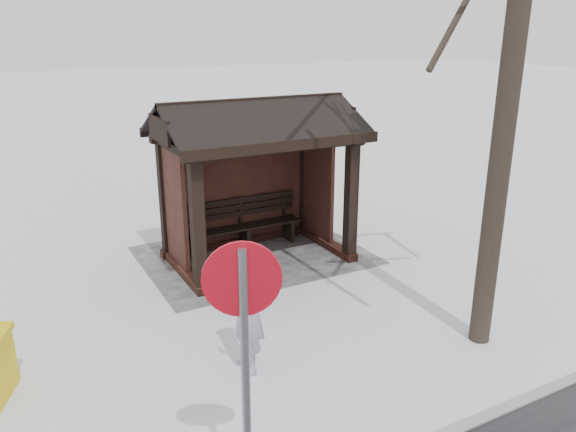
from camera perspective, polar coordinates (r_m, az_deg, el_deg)
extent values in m
plane|color=silver|center=(10.94, -3.02, -4.37)|extent=(120.00, 120.00, 0.00)
cube|color=gray|center=(7.02, 17.98, -19.48)|extent=(120.00, 0.15, 0.06)
cube|color=gray|center=(11.10, -3.46, -3.98)|extent=(4.20, 3.20, 0.02)
cube|color=#3D1D16|center=(11.67, -4.93, -2.50)|extent=(3.30, 0.22, 0.16)
cube|color=#3D1D16|center=(11.58, 3.70, -2.64)|extent=(0.22, 2.10, 0.16)
cube|color=#3D1D16|center=(10.41, -10.53, -5.41)|extent=(0.22, 2.10, 0.16)
cube|color=black|center=(10.53, 6.40, 1.28)|extent=(0.20, 0.20, 2.30)
cube|color=black|center=(9.22, -9.14, -1.33)|extent=(0.20, 0.20, 2.30)
cube|color=black|center=(11.99, 1.52, 3.50)|extent=(0.20, 0.20, 2.30)
cube|color=black|center=(10.86, -12.35, 1.49)|extent=(0.20, 0.20, 2.30)
cube|color=black|center=(11.32, -5.09, 2.95)|extent=(2.80, 0.08, 2.14)
cube|color=black|center=(11.48, 2.98, 3.22)|extent=(0.08, 1.17, 2.14)
cube|color=black|center=(10.30, -11.44, 1.10)|extent=(0.08, 1.17, 2.14)
cube|color=black|center=(9.47, -0.89, 7.03)|extent=(3.40, 0.20, 0.18)
cube|color=black|center=(11.07, -5.25, 8.60)|extent=(3.40, 0.20, 0.18)
cylinder|color=black|center=(7.61, 22.21, 17.51)|extent=(0.29, 0.29, 8.55)
imported|color=#A89AB5|center=(7.20, -4.23, -9.40)|extent=(0.50, 0.69, 1.74)
imported|color=black|center=(9.01, -3.70, -7.57)|extent=(0.70, 0.36, 0.57)
cylinder|color=gray|center=(5.11, -4.31, -16.78)|extent=(0.08, 0.08, 2.56)
cylinder|color=red|center=(4.62, -4.70, -6.43)|extent=(0.63, 0.27, 0.67)
cylinder|color=white|center=(4.64, -4.80, -6.34)|extent=(0.49, 0.21, 0.51)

